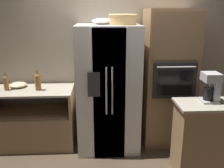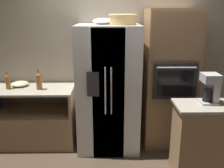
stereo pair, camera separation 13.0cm
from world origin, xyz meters
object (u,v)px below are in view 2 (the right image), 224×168
Objects in this scene: wall_oven at (169,79)px; coffee_maker at (211,87)px; refrigerator at (108,88)px; bottle_tall at (39,80)px; mixing_bowl at (20,84)px; fruit_bowl at (103,21)px; bottle_short at (8,81)px; wicker_basket at (123,19)px.

wall_oven is 0.87m from coffee_maker.
refrigerator reaches higher than bottle_tall.
mixing_bowl is at bearing 177.30° from wall_oven.
fruit_bowl is 0.85× the size of coffee_maker.
coffee_maker is at bearing -16.25° from bottle_short.
bottle_tall reaches higher than mixing_bowl.
bottle_short is at bearing 177.09° from bottle_tall.
coffee_maker is (1.27, -0.83, -0.72)m from fruit_bowl.
mixing_bowl is (-1.35, 0.19, 0.02)m from refrigerator.
mixing_bowl is at bearing 47.94° from bottle_short.
wicker_basket is 1.90m from bottle_short.
fruit_bowl is at bearing -4.06° from mixing_bowl.
bottle_tall is 1.17× the size of mixing_bowl.
refrigerator is 5.13× the size of coffee_maker.
coffee_maker is at bearing -33.04° from fruit_bowl.
refrigerator is at bearing -54.83° from fruit_bowl.
fruit_bowl reaches higher than coffee_maker.
bottle_tall is at bearing -2.91° from bottle_short.
fruit_bowl is 1.65m from bottle_short.
fruit_bowl is (-0.27, 0.16, -0.03)m from wicker_basket.
wicker_basket is at bearing 146.24° from coffee_maker.
fruit_bowl is 1.59m from mixing_bowl.
fruit_bowl is 1.18× the size of mixing_bowl.
wicker_basket reaches higher than coffee_maker.
wicker_basket is (0.20, -0.06, 0.99)m from refrigerator.
fruit_bowl reaches higher than refrigerator.
refrigerator is 1.01m from wicker_basket.
wall_oven is at bearing 5.19° from refrigerator.
fruit_bowl reaches higher than bottle_short.
refrigerator is 0.91m from wall_oven.
refrigerator is 0.90× the size of wall_oven.
bottle_tall is (-1.21, 0.09, -0.87)m from wicker_basket.
mixing_bowl is at bearing 170.96° from wicker_basket.
wall_oven is at bearing 11.24° from wicker_basket.
mixing_bowl is 0.72× the size of coffee_maker.
wicker_basket is 1.49× the size of mixing_bowl.
wall_oven is 2.38m from bottle_short.
fruit_bowl is 1.26m from bottle_tall.
coffee_maker is at bearing -31.24° from refrigerator.
fruit_bowl is at bearing 146.96° from coffee_maker.
wall_oven is (0.90, 0.08, 0.11)m from refrigerator.
wall_oven is 6.83× the size of bottle_tall.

